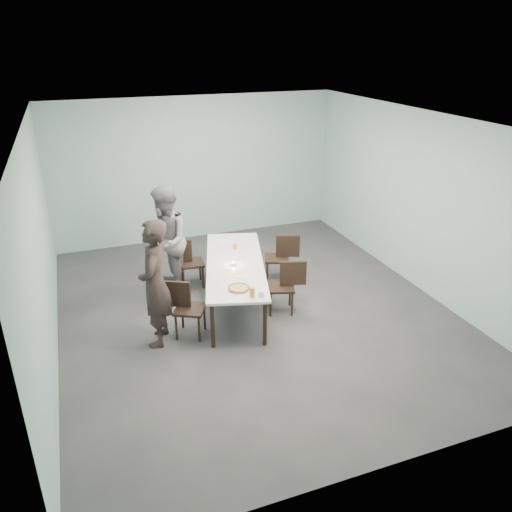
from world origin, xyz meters
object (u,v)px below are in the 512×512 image
object	(u,v)px
diner_far	(166,241)
tealight	(233,264)
diner_near	(155,284)
chair_near_left	(184,305)
chair_near_right	(286,283)
chair_far_right	(281,255)
water_tumbler	(261,294)
chair_far_left	(187,260)
beer_glass	(252,292)
pizza	(239,288)
table	(235,266)
amber_tumbler	(235,246)
side_plate	(243,276)

from	to	relation	value
diner_far	tealight	distance (m)	1.29
tealight	diner_near	bearing A→B (deg)	-156.52
chair_near_left	chair_near_right	xyz separation A→B (m)	(1.67, 0.12, 0.00)
chair_far_right	water_tumbler	distance (m)	2.07
chair_far_left	beer_glass	size ratio (longest dim) A/B	5.80
chair_near_left	water_tumbler	xyz separation A→B (m)	(0.97, -0.59, 0.29)
chair_near_left	pizza	bearing A→B (deg)	7.62
diner_far	chair_far_right	bearing A→B (deg)	87.21
table	chair_near_right	bearing A→B (deg)	-34.95
chair_far_right	pizza	world-z (taller)	chair_far_right
tealight	amber_tumbler	distance (m)	0.68
chair_near_right	amber_tumbler	size ratio (longest dim) A/B	10.88
chair_near_left	pizza	distance (m)	0.84
chair_near_right	amber_tumbler	bearing A→B (deg)	-46.49
side_plate	tealight	distance (m)	0.45
chair_far_right	chair_far_left	bearing A→B (deg)	9.01
diner_near	chair_near_left	bearing A→B (deg)	114.85
chair_near_right	diner_far	distance (m)	2.15
diner_near	water_tumbler	xyz separation A→B (m)	(1.37, -0.55, -0.14)
diner_far	tealight	bearing A→B (deg)	49.73
table	chair_near_right	size ratio (longest dim) A/B	3.16
table	chair_near_right	xyz separation A→B (m)	(0.69, -0.48, -0.19)
chair_far_left	amber_tumbler	distance (m)	0.90
chair_near_left	beer_glass	size ratio (longest dim) A/B	5.80
amber_tumbler	water_tumbler	bearing A→B (deg)	-96.35
pizza	water_tumbler	size ratio (longest dim) A/B	3.78
chair_far_right	tealight	bearing A→B (deg)	51.51
chair_near_right	diner_near	xyz separation A→B (m)	(-2.06, -0.16, 0.43)
pizza	side_plate	size ratio (longest dim) A/B	1.89
diner_far	amber_tumbler	xyz separation A→B (m)	(1.12, -0.29, -0.14)
chair_near_right	chair_near_left	bearing A→B (deg)	22.36
diner_far	tealight	xyz separation A→B (m)	(0.89, -0.93, -0.16)
chair_near_right	diner_near	size ratio (longest dim) A/B	0.47
chair_near_right	tealight	bearing A→B (deg)	-11.41
chair_far_right	diner_far	world-z (taller)	diner_far
pizza	amber_tumbler	xyz separation A→B (m)	(0.42, 1.45, 0.02)
beer_glass	water_tumbler	bearing A→B (deg)	-15.11
chair_far_left	diner_near	distance (m)	1.82
chair_far_left	chair_far_right	distance (m)	1.68
table	amber_tumbler	bearing A→B (deg)	71.65
diner_far	pizza	bearing A→B (deg)	27.91
beer_glass	chair_near_right	bearing A→B (deg)	39.91
diner_near	side_plate	world-z (taller)	diner_near
water_tumbler	side_plate	bearing A→B (deg)	92.51
side_plate	water_tumbler	xyz separation A→B (m)	(0.03, -0.69, 0.04)
chair_near_right	diner_far	world-z (taller)	diner_far
side_plate	table	bearing A→B (deg)	85.80
beer_glass	amber_tumbler	world-z (taller)	beer_glass
chair_far_left	water_tumbler	bearing A→B (deg)	-68.98
pizza	water_tumbler	distance (m)	0.39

